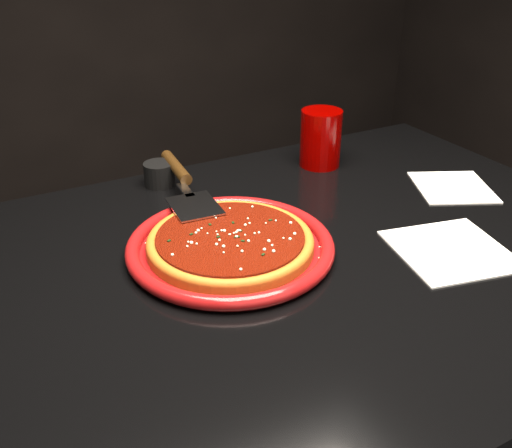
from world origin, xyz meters
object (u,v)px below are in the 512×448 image
Objects in this scene: cup at (321,138)px; ramekin at (159,174)px; plate at (231,246)px; table at (272,435)px; pizza_server at (186,183)px.

cup reaches higher than ramekin.
cup is 0.33m from ramekin.
plate is 0.39m from cup.
cup reaches higher than table.
pizza_server is (0.00, 0.19, 0.03)m from plate.
ramekin is (-0.06, 0.34, 0.40)m from table.
pizza_server is at bearing 88.55° from plate.
ramekin is at bearing 91.95° from plate.
ramekin is (-0.32, 0.06, -0.04)m from cup.
table is at bearing -79.80° from ramekin.
table is 0.48m from pizza_server.
cup is at bearing 11.62° from pizza_server.
plate is 0.99× the size of pizza_server.
plate is 5.48× the size of ramekin.
pizza_server reaches higher than table.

